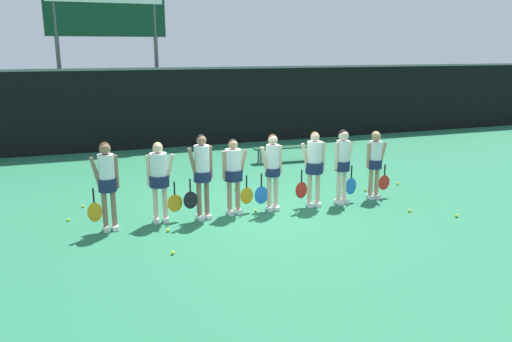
% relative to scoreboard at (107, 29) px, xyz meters
% --- Properties ---
extents(ground_plane, '(140.00, 140.00, 0.00)m').
position_rel_scoreboard_xyz_m(ground_plane, '(2.30, -8.75, -4.12)').
color(ground_plane, '#26724C').
extents(fence_windscreen, '(60.00, 0.08, 2.83)m').
position_rel_scoreboard_xyz_m(fence_windscreen, '(2.30, -0.82, -2.70)').
color(fence_windscreen, black).
rests_on(fence_windscreen, ground_plane).
extents(scoreboard, '(4.01, 0.15, 5.24)m').
position_rel_scoreboard_xyz_m(scoreboard, '(0.00, 0.00, 0.00)').
color(scoreboard, '#515156').
rests_on(scoreboard, ground_plane).
extents(bench_courtside, '(2.02, 0.48, 0.47)m').
position_rel_scoreboard_xyz_m(bench_courtside, '(4.83, -4.38, -3.71)').
color(bench_courtside, '#19472D').
rests_on(bench_courtside, ground_plane).
extents(player_0, '(0.63, 0.35, 1.74)m').
position_rel_scoreboard_xyz_m(player_0, '(-0.76, -8.84, -3.09)').
color(player_0, '#8C664C').
rests_on(player_0, ground_plane).
extents(player_1, '(0.68, 0.40, 1.65)m').
position_rel_scoreboard_xyz_m(player_1, '(0.26, -8.70, -3.15)').
color(player_1, beige).
rests_on(player_1, ground_plane).
extents(player_2, '(0.64, 0.36, 1.77)m').
position_rel_scoreboard_xyz_m(player_2, '(1.11, -8.81, -3.08)').
color(player_2, '#8C664C').
rests_on(player_2, ground_plane).
extents(player_3, '(0.68, 0.39, 1.62)m').
position_rel_scoreboard_xyz_m(player_3, '(1.82, -8.70, -3.17)').
color(player_3, tan).
rests_on(player_3, ground_plane).
extents(player_4, '(0.63, 0.33, 1.68)m').
position_rel_scoreboard_xyz_m(player_4, '(2.67, -8.75, -3.14)').
color(player_4, beige).
rests_on(player_4, ground_plane).
extents(player_5, '(0.66, 0.39, 1.69)m').
position_rel_scoreboard_xyz_m(player_5, '(3.65, -8.81, -3.13)').
color(player_5, beige).
rests_on(player_5, ground_plane).
extents(player_6, '(0.62, 0.34, 1.70)m').
position_rel_scoreboard_xyz_m(player_6, '(4.35, -8.83, -3.11)').
color(player_6, beige).
rests_on(player_6, ground_plane).
extents(player_7, '(0.63, 0.33, 1.60)m').
position_rel_scoreboard_xyz_m(player_7, '(5.26, -8.73, -3.19)').
color(player_7, tan).
rests_on(player_7, ground_plane).
extents(tennis_ball_0, '(0.07, 0.07, 0.07)m').
position_rel_scoreboard_xyz_m(tennis_ball_0, '(-1.55, -8.03, -4.09)').
color(tennis_ball_0, '#CCE033').
rests_on(tennis_ball_0, ground_plane).
extents(tennis_ball_1, '(0.07, 0.07, 0.07)m').
position_rel_scoreboard_xyz_m(tennis_ball_1, '(6.15, -10.53, -4.09)').
color(tennis_ball_1, '#CCE033').
rests_on(tennis_ball_1, ground_plane).
extents(tennis_ball_2, '(0.07, 0.07, 0.07)m').
position_rel_scoreboard_xyz_m(tennis_ball_2, '(2.40, -6.94, -4.09)').
color(tennis_ball_2, '#CCE033').
rests_on(tennis_ball_2, ground_plane).
extents(tennis_ball_3, '(0.07, 0.07, 0.07)m').
position_rel_scoreboard_xyz_m(tennis_ball_3, '(0.28, -9.35, -4.09)').
color(tennis_ball_3, '#CCE033').
rests_on(tennis_ball_3, ground_plane).
extents(tennis_ball_4, '(0.07, 0.07, 0.07)m').
position_rel_scoreboard_xyz_m(tennis_ball_4, '(5.40, -8.17, -4.09)').
color(tennis_ball_4, '#CCE033').
rests_on(tennis_ball_4, ground_plane).
extents(tennis_ball_5, '(0.07, 0.07, 0.07)m').
position_rel_scoreboard_xyz_m(tennis_ball_5, '(2.28, -8.78, -4.09)').
color(tennis_ball_5, '#CCE033').
rests_on(tennis_ball_5, ground_plane).
extents(tennis_ball_6, '(0.07, 0.07, 0.07)m').
position_rel_scoreboard_xyz_m(tennis_ball_6, '(0.16, -10.47, -4.09)').
color(tennis_ball_6, '#CCE033').
rests_on(tennis_ball_6, ground_plane).
extents(tennis_ball_7, '(0.07, 0.07, 0.07)m').
position_rel_scoreboard_xyz_m(tennis_ball_7, '(5.42, -9.92, -4.09)').
color(tennis_ball_7, '#CCE033').
rests_on(tennis_ball_7, ground_plane).
extents(tennis_ball_8, '(0.06, 0.06, 0.06)m').
position_rel_scoreboard_xyz_m(tennis_ball_8, '(-1.24, -7.17, -4.09)').
color(tennis_ball_8, '#CCE033').
rests_on(tennis_ball_8, ground_plane).
extents(tennis_ball_9, '(0.07, 0.07, 0.07)m').
position_rel_scoreboard_xyz_m(tennis_ball_9, '(6.51, -7.95, -4.09)').
color(tennis_ball_9, '#CCE033').
rests_on(tennis_ball_9, ground_plane).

